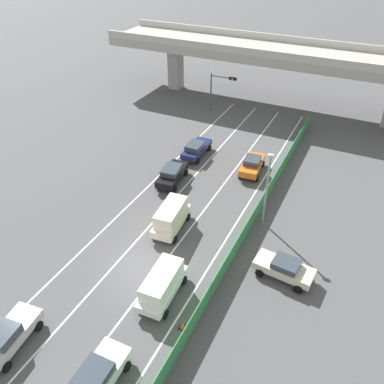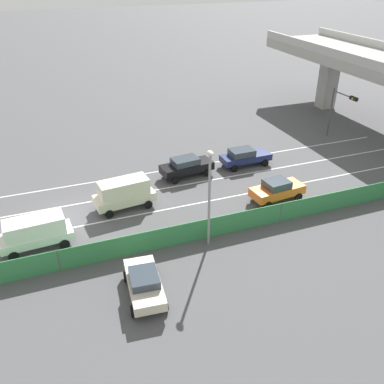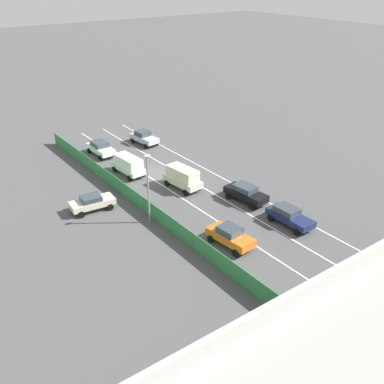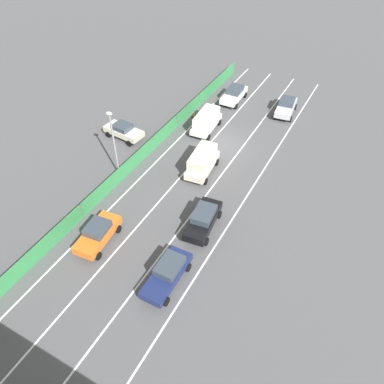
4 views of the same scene
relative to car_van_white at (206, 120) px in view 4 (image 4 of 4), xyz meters
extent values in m
plane|color=#4C4C4F|center=(-3.05, 1.79, -1.20)|extent=(300.00, 300.00, 0.00)
cube|color=silver|center=(-7.87, 8.76, -1.20)|extent=(0.14, 49.94, 0.01)
cube|color=silver|center=(-4.66, 8.76, -1.20)|extent=(0.14, 49.94, 0.01)
cube|color=silver|center=(-1.45, 8.76, -1.20)|extent=(0.14, 49.94, 0.01)
cube|color=silver|center=(1.76, 8.76, -1.20)|extent=(0.14, 49.94, 0.01)
cube|color=#338447|center=(3.05, 8.76, -0.45)|extent=(0.06, 45.94, 1.51)
cylinder|color=#4C514C|center=(3.05, -14.21, -0.45)|extent=(0.10, 0.10, 1.51)
cylinder|color=#4C514C|center=(3.05, 1.10, -0.45)|extent=(0.10, 0.10, 1.51)
cylinder|color=#4C514C|center=(3.05, 16.42, -0.45)|extent=(0.10, 0.10, 1.51)
cube|color=silver|center=(0.00, 0.00, -0.45)|extent=(2.14, 4.67, 0.56)
cube|color=silver|center=(0.00, 0.00, 0.37)|extent=(1.86, 3.84, 1.07)
cylinder|color=black|center=(-1.02, 1.48, -0.88)|extent=(0.26, 0.65, 0.64)
cylinder|color=black|center=(0.82, 1.61, -0.88)|extent=(0.26, 0.65, 0.64)
cylinder|color=black|center=(-0.82, -1.61, -0.88)|extent=(0.26, 0.65, 0.64)
cylinder|color=black|center=(1.02, -1.48, -0.88)|extent=(0.26, 0.65, 0.64)
cube|color=orange|center=(0.24, 17.82, -0.38)|extent=(2.18, 4.40, 0.68)
cube|color=#333D47|center=(0.25, 17.71, 0.23)|extent=(1.72, 1.99, 0.55)
cylinder|color=black|center=(-0.78, 19.17, -0.88)|extent=(0.28, 0.66, 0.64)
cylinder|color=black|center=(0.96, 19.35, -0.88)|extent=(0.28, 0.66, 0.64)
cylinder|color=black|center=(-0.48, 16.30, -0.88)|extent=(0.28, 0.66, 0.64)
cylinder|color=black|center=(1.26, 16.48, -0.88)|extent=(0.28, 0.66, 0.64)
cube|color=navy|center=(-6.29, 18.45, -0.44)|extent=(1.79, 4.61, 0.58)
cube|color=#333D47|center=(-6.29, 18.01, 0.14)|extent=(1.54, 2.17, 0.56)
cylinder|color=black|center=(-7.18, 20.00, -0.88)|extent=(0.23, 0.64, 0.64)
cylinder|color=black|center=(-5.46, 20.02, -0.88)|extent=(0.23, 0.64, 0.64)
cylinder|color=black|center=(-7.13, 16.88, -0.88)|extent=(0.23, 0.64, 0.64)
cylinder|color=black|center=(-5.41, 16.91, -0.88)|extent=(0.23, 0.64, 0.64)
cube|color=beige|center=(-2.86, 6.47, -0.39)|extent=(2.30, 4.64, 0.67)
cube|color=beige|center=(-2.86, 6.47, 0.52)|extent=(1.99, 3.82, 1.13)
cylinder|color=black|center=(-3.94, 7.89, -0.88)|extent=(0.29, 0.66, 0.64)
cylinder|color=black|center=(-2.12, 8.08, -0.88)|extent=(0.29, 0.66, 0.64)
cylinder|color=black|center=(-3.61, 4.86, -0.88)|extent=(0.29, 0.66, 0.64)
cylinder|color=black|center=(-1.79, 5.06, -0.88)|extent=(0.29, 0.66, 0.64)
cube|color=#B7BABC|center=(-6.39, -7.29, -0.40)|extent=(2.26, 4.41, 0.64)
cube|color=#333D47|center=(-6.35, -7.60, 0.21)|extent=(1.76, 1.88, 0.59)
cylinder|color=black|center=(-7.44, -5.96, -0.88)|extent=(0.29, 0.66, 0.64)
cylinder|color=black|center=(-5.66, -5.76, -0.88)|extent=(0.29, 0.66, 0.64)
cylinder|color=black|center=(-7.11, -8.82, -0.88)|extent=(0.29, 0.66, 0.64)
cylinder|color=black|center=(-5.33, -8.62, -0.88)|extent=(0.29, 0.66, 0.64)
cube|color=white|center=(-0.06, -7.11, -0.40)|extent=(1.95, 4.50, 0.65)
cube|color=#333D47|center=(-0.05, -7.35, 0.20)|extent=(1.67, 2.20, 0.55)
cylinder|color=black|center=(-1.01, -5.62, -0.88)|extent=(0.24, 0.65, 0.64)
cylinder|color=black|center=(0.81, -5.57, -0.88)|extent=(0.24, 0.65, 0.64)
cylinder|color=black|center=(-0.92, -8.65, -0.88)|extent=(0.24, 0.65, 0.64)
cylinder|color=black|center=(0.90, -8.60, -0.88)|extent=(0.24, 0.65, 0.64)
cube|color=black|center=(-6.16, 12.69, -0.38)|extent=(2.25, 4.73, 0.69)
cube|color=#333D47|center=(-6.14, 12.54, 0.24)|extent=(1.77, 2.38, 0.54)
cylinder|color=black|center=(-7.20, 14.13, -0.88)|extent=(0.29, 0.66, 0.64)
cylinder|color=black|center=(-5.48, 14.33, -0.88)|extent=(0.29, 0.66, 0.64)
cylinder|color=black|center=(-6.84, 11.05, -0.88)|extent=(0.29, 0.66, 0.64)
cylinder|color=black|center=(-5.12, 11.25, -0.88)|extent=(0.29, 0.66, 0.64)
cube|color=beige|center=(6.90, 5.35, -0.43)|extent=(4.35, 2.14, 0.59)
cube|color=#333D47|center=(7.00, 5.35, 0.10)|extent=(1.96, 1.71, 0.48)
cylinder|color=black|center=(5.39, 4.62, -0.88)|extent=(0.66, 0.28, 0.64)
cylinder|color=black|center=(5.56, 6.36, -0.88)|extent=(0.66, 0.28, 0.64)
cylinder|color=black|center=(8.24, 4.35, -0.88)|extent=(0.66, 0.28, 0.64)
cylinder|color=black|center=(8.41, 6.09, -0.88)|extent=(0.66, 0.28, 0.64)
cylinder|color=gray|center=(3.71, 10.56, 1.98)|extent=(0.16, 0.16, 6.37)
ellipsoid|color=silver|center=(3.71, 10.56, 5.35)|extent=(0.60, 0.36, 0.28)
cone|color=orange|center=(2.39, -1.69, -0.91)|extent=(0.36, 0.36, 0.59)
cube|color=black|center=(2.39, -1.69, -1.19)|extent=(0.47, 0.47, 0.03)
camera|label=1|loc=(9.58, -14.94, 20.00)|focal=36.27mm
camera|label=2|loc=(24.62, 1.44, 15.41)|focal=39.40mm
camera|label=3|loc=(21.70, 41.76, 19.82)|focal=42.29mm
camera|label=4|loc=(-15.17, 31.11, 21.61)|focal=35.47mm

